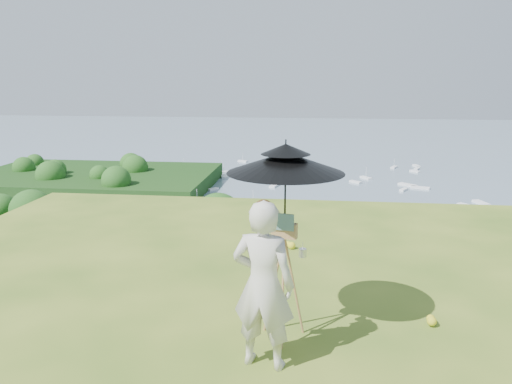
# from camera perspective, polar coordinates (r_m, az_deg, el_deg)

# --- Properties ---
(ground) EXTENTS (14.00, 14.00, 0.00)m
(ground) POSITION_cam_1_polar(r_m,az_deg,el_deg) (5.89, 7.71, -17.45)
(ground) COLOR #44651D
(ground) RESTS_ON ground
(shoreline_tier) EXTENTS (170.00, 28.00, 8.00)m
(shoreline_tier) POSITION_cam_1_polar(r_m,az_deg,el_deg) (89.06, 6.32, -13.03)
(shoreline_tier) COLOR slate
(shoreline_tier) RESTS_ON bay_water
(bay_water) EXTENTS (700.00, 700.00, 0.00)m
(bay_water) POSITION_cam_1_polar(r_m,az_deg,el_deg) (247.85, 6.72, 4.34)
(bay_water) COLOR slate
(bay_water) RESTS_ON ground
(peninsula) EXTENTS (90.00, 60.00, 12.00)m
(peninsula) POSITION_cam_1_polar(r_m,az_deg,el_deg) (179.58, -18.03, 2.11)
(peninsula) COLOR #0E340F
(peninsula) RESTS_ON bay_water
(slope_trees) EXTENTS (110.00, 50.00, 6.00)m
(slope_trees) POSITION_cam_1_polar(r_m,az_deg,el_deg) (43.93, 6.48, -11.24)
(slope_trees) COLOR #154917
(slope_trees) RESTS_ON forest_slope
(harbor_town) EXTENTS (110.00, 22.00, 5.00)m
(harbor_town) POSITION_cam_1_polar(r_m,az_deg,el_deg) (86.41, 6.43, -9.15)
(harbor_town) COLOR silver
(harbor_town) RESTS_ON shoreline_tier
(moored_boats) EXTENTS (140.00, 140.00, 0.70)m
(moored_boats) POSITION_cam_1_polar(r_m,az_deg,el_deg) (170.52, 2.43, 0.59)
(moored_boats) COLOR white
(moored_boats) RESTS_ON bay_water
(wildflowers) EXTENTS (10.00, 10.50, 0.12)m
(wildflowers) POSITION_cam_1_polar(r_m,az_deg,el_deg) (6.08, 7.70, -15.77)
(wildflowers) COLOR gold
(wildflowers) RESTS_ON ground
(painter) EXTENTS (0.73, 0.55, 1.80)m
(painter) POSITION_cam_1_polar(r_m,az_deg,el_deg) (5.18, 0.84, -10.58)
(painter) COLOR beige
(painter) RESTS_ON ground
(field_easel) EXTENTS (0.68, 0.68, 1.52)m
(field_easel) POSITION_cam_1_polar(r_m,az_deg,el_deg) (5.76, 3.18, -9.61)
(field_easel) COLOR #A37744
(field_easel) RESTS_ON ground
(sun_umbrella) EXTENTS (1.52, 1.52, 1.07)m
(sun_umbrella) POSITION_cam_1_polar(r_m,az_deg,el_deg) (5.48, 3.36, 0.46)
(sun_umbrella) COLOR black
(sun_umbrella) RESTS_ON field_easel
(painter_cap) EXTENTS (0.22, 0.25, 0.10)m
(painter_cap) POSITION_cam_1_polar(r_m,az_deg,el_deg) (4.91, 0.87, -1.46)
(painter_cap) COLOR #C76D6F
(painter_cap) RESTS_ON painter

